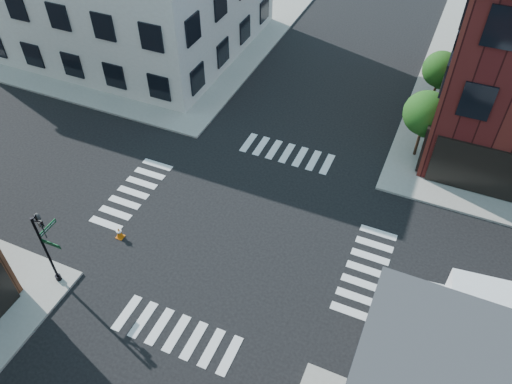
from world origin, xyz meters
name	(u,v)px	position (x,y,z in m)	size (l,w,h in m)	color
ground	(241,228)	(0.00, 0.00, 0.00)	(120.00, 120.00, 0.00)	black
sidewalk_nw	(133,8)	(-21.00, 21.00, 0.07)	(30.00, 30.00, 0.15)	gray
tree_near	(426,116)	(7.56, 9.98, 3.16)	(2.69, 2.69, 4.49)	black
tree_far	(441,71)	(7.56, 15.98, 2.87)	(2.43, 2.43, 4.07)	black
signal_pole	(46,243)	(-6.72, -6.68, 2.86)	(1.29, 1.24, 4.60)	black
box_truck	(498,332)	(12.93, -2.52, 1.99)	(8.63, 3.49, 3.82)	silver
traffic_cone	(119,233)	(-5.70, -3.18, 0.36)	(0.41, 0.41, 0.74)	#D05F09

